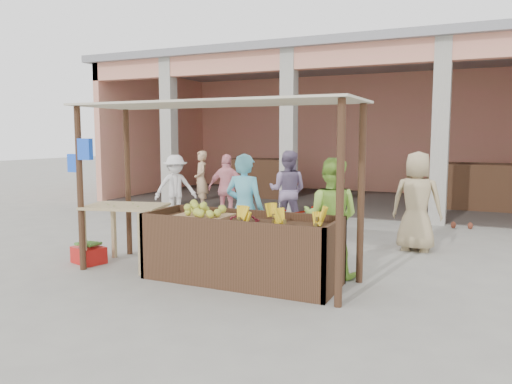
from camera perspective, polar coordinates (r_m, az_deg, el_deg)
The scene contains 20 objects.
ground at distance 7.03m, azimuth -5.38°, elevation -9.59°, with size 60.00×60.00×0.00m, color gray.
market_building at distance 15.16m, azimuth 12.06°, elevation 9.23°, with size 14.40×6.40×4.20m.
fruit_stall at distance 6.70m, azimuth -1.68°, elevation -6.84°, with size 2.60×0.95×0.80m, color #482C1D.
stall_awning at distance 6.81m, azimuth -5.41°, elevation 6.75°, with size 4.09×1.35×2.39m.
banana_heap at distance 6.34m, azimuth 2.41°, elevation -3.06°, with size 1.02×0.56×0.19m, color yellow, non-canonical shape.
melon_tray at distance 6.86m, azimuth -6.12°, elevation -2.37°, with size 0.72×0.62×0.19m.
berry_heap at distance 6.64m, azimuth -1.33°, elevation -2.82°, with size 0.44×0.36×0.14m, color maroon.
side_table at distance 7.63m, azimuth -14.67°, elevation -2.51°, with size 1.29×1.01×0.92m.
papaya_pile at distance 7.60m, azimuth -14.72°, elevation -0.72°, with size 0.67×0.39×0.19m, color #53892D, non-canonical shape.
red_crate at distance 8.09m, azimuth -18.57°, elevation -6.83°, with size 0.48×0.35×0.25m, color red.
plantain_bundle at distance 8.06m, azimuth -18.61°, elevation -5.70°, with size 0.38×0.26×0.08m, color #49832F, non-canonical shape.
produce_sacks at distance 11.25m, azimuth 22.50°, elevation -2.51°, with size 0.73×0.45×0.56m.
vendor_blue at distance 7.55m, azimuth -1.32°, elevation -1.52°, with size 0.67×0.49×1.78m, color #61C5E2.
vendor_green at distance 6.94m, azimuth 8.56°, elevation -2.52°, with size 0.83×0.48×1.73m, color #9BD44A.
motorcycle at distance 8.80m, azimuth 3.81°, elevation -3.14°, with size 1.81×0.62×0.94m, color #A01305.
shopper_a at distance 11.66m, azimuth -9.19°, elevation 0.83°, with size 1.04×0.52×1.61m, color silver.
shopper_b at distance 11.11m, azimuth -3.29°, elevation 0.66°, with size 0.96×0.51×1.63m, color pink.
shopper_c at distance 8.77m, azimuth 17.93°, elevation -0.45°, with size 0.90×0.58×1.86m, color tan.
shopper_e at distance 13.28m, azimuth -6.28°, elevation 1.53°, with size 0.59×0.45×1.60m, color tan.
shopper_f at distance 10.21m, azimuth 3.64°, elevation 0.60°, with size 0.87×0.50×1.79m, color slate.
Camera 1 is at (3.40, -5.84, 1.95)m, focal length 35.00 mm.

